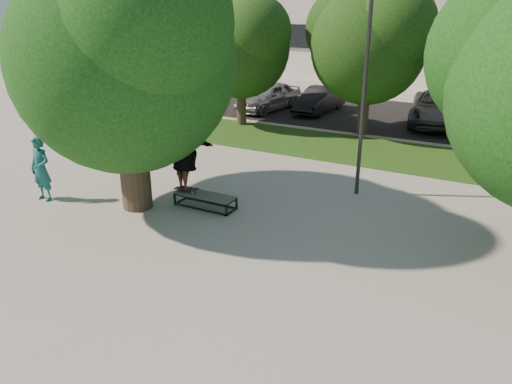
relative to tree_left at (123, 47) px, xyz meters
The scene contains 14 objects.
ground 6.26m from the tree_left, 14.31° to the right, with size 120.00×120.00×0.00m, color gray.
grass_strip 10.87m from the tree_left, 57.80° to the left, with size 30.00×4.00×0.02m, color #193F12.
asphalt_strip 16.13m from the tree_left, 73.93° to the left, with size 40.00×8.00×0.01m, color black.
tree_left is the anchor object (origin of this frame).
bg_tree_left 10.26m from the tree_left, 102.86° to the left, with size 5.28×4.51×5.77m.
bg_tree_mid 11.45m from the tree_left, 73.68° to the left, with size 5.76×4.92×6.24m.
bg_tree_right 13.66m from the tree_left, 50.20° to the left, with size 5.04×4.31×5.43m.
lamppost 6.70m from the tree_left, 36.42° to the left, with size 0.25×0.15×6.11m.
grind_box 4.67m from the tree_left, 24.74° to the left, with size 1.80×0.60×0.38m.
skater_rig 3.32m from the tree_left, 35.87° to the left, with size 2.45×1.05×2.01m.
bystander 4.50m from the tree_left, 160.42° to the right, with size 0.70×0.46×1.92m, color #175958.
car_silver_a 14.07m from the tree_left, 100.80° to the left, with size 1.72×4.27×1.45m, color #A0A1A5.
car_dark 14.65m from the tree_left, 89.97° to the left, with size 1.35×3.88×1.28m, color black.
car_grey 15.99m from the tree_left, 67.74° to the left, with size 2.49×5.39×1.50m, color #57575C.
Camera 1 is at (5.02, -9.00, 5.65)m, focal length 35.00 mm.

